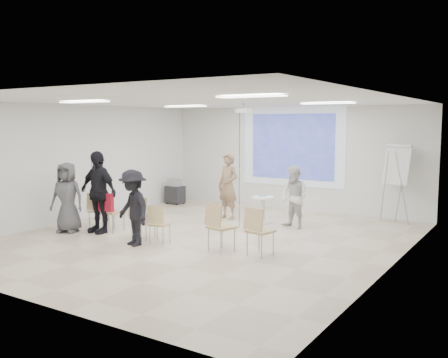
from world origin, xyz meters
The scene contains 30 objects.
floor centered at (0.00, 0.00, -0.05)m, with size 8.00×9.00×0.10m, color beige.
ceiling centered at (0.00, 0.00, 3.05)m, with size 8.00×9.00×0.10m, color white.
wall_back centered at (0.00, 4.55, 1.50)m, with size 8.00×0.10×3.00m, color silver.
wall_left centered at (-4.05, 0.00, 1.50)m, with size 0.10×9.00×3.00m, color silver.
wall_right centered at (4.05, 0.00, 1.50)m, with size 0.10×9.00×3.00m, color silver.
projection_halo centered at (0.00, 4.49, 1.85)m, with size 3.20×0.01×2.30m, color silver.
projection_image centered at (0.00, 4.47, 1.85)m, with size 2.60×0.01×1.90m, color #2F3DA1.
pedestal_table centered at (0.24, 2.27, 0.39)m, with size 0.74×0.74×0.69m.
player_left centered at (-0.81, 2.26, 0.99)m, with size 0.72×0.49×1.99m, color #927359.
player_right centered at (1.17, 2.11, 0.84)m, with size 0.81×0.65×1.68m, color silver.
controller_left centered at (-0.63, 2.51, 1.31)m, with size 0.04×0.13×0.04m, color silver.
controller_right centered at (0.99, 2.36, 1.13)m, with size 0.04×0.13×0.04m, color white.
chair_far_left centered at (-2.67, -0.59, 0.53)m, with size 0.56×0.58×0.90m.
chair_left_mid centered at (-2.26, -0.58, 0.54)m, with size 0.45×0.49×0.92m.
chair_left_inner centered at (-1.15, -0.76, 0.56)m, with size 0.51×0.54×0.94m.
chair_center centered at (-0.56, -0.89, 0.49)m, with size 0.46×0.48×0.82m.
chair_right_inner centered at (0.86, -0.76, 0.57)m, with size 0.56×0.59×0.97m.
chair_right_far centered at (1.66, -0.61, 0.56)m, with size 0.52×0.55×0.94m.
red_jacket centered at (-2.25, -0.72, 0.72)m, with size 0.44×0.10×0.42m, color maroon.
laptop centered at (-1.16, -0.66, 0.50)m, with size 0.35×0.25×0.03m, color black.
audience_left centered at (-2.45, -0.77, 1.09)m, with size 1.26×0.76×2.17m, color black.
audience_mid centered at (-0.92, -1.25, 0.90)m, with size 1.16×0.63×1.79m, color black.
audience_outer centered at (-3.09, -1.12, 0.91)m, with size 0.89×0.59×1.83m, color #535358.
flipchart_easel centered at (3.07, 4.09, 1.47)m, with size 0.81×0.64×1.99m.
av_cart centered at (-3.53, 3.46, 0.36)m, with size 0.55×0.45×0.79m.
ceiling_projector centered at (0.10, 1.49, 2.69)m, with size 0.30×0.25×3.00m.
fluor_panel_nw centered at (-2.00, 2.00, 2.97)m, with size 1.20×0.30×0.02m, color white.
fluor_panel_ne centered at (2.00, 2.00, 2.97)m, with size 1.20×0.30×0.02m, color white.
fluor_panel_sw centered at (-2.00, -1.50, 2.97)m, with size 1.20×0.30×0.02m, color white.
fluor_panel_se centered at (2.00, -1.50, 2.97)m, with size 1.20×0.30×0.02m, color white.
Camera 1 is at (6.14, -8.79, 2.53)m, focal length 40.00 mm.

